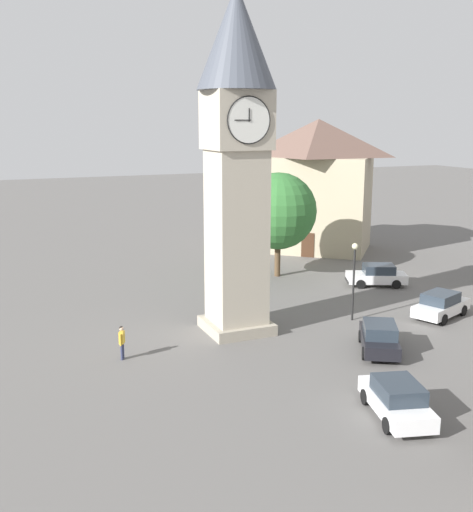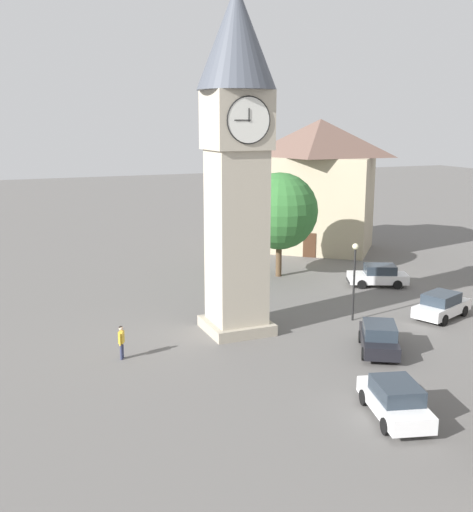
% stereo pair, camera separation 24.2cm
% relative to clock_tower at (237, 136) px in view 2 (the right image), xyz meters
% --- Properties ---
extents(ground_plane, '(200.00, 200.00, 0.00)m').
position_rel_clock_tower_xyz_m(ground_plane, '(-0.00, -0.00, -10.65)').
color(ground_plane, '#605E5B').
extents(clock_tower, '(4.12, 4.12, 18.30)m').
position_rel_clock_tower_xyz_m(clock_tower, '(0.00, 0.00, 0.00)').
color(clock_tower, '#A59C89').
rests_on(clock_tower, ground).
extents(car_blue_kerb, '(4.46, 3.09, 1.53)m').
position_rel_clock_tower_xyz_m(car_blue_kerb, '(-12.05, 2.57, -9.88)').
color(car_blue_kerb, white).
rests_on(car_blue_kerb, ground).
extents(car_silver_kerb, '(2.73, 4.43, 1.53)m').
position_rel_clock_tower_xyz_m(car_silver_kerb, '(-1.73, 11.87, -9.88)').
color(car_silver_kerb, white).
rests_on(car_silver_kerb, ground).
extents(car_red_corner, '(3.54, 4.41, 1.53)m').
position_rel_clock_tower_xyz_m(car_red_corner, '(-5.35, 5.75, -9.88)').
color(car_red_corner, black).
rests_on(car_red_corner, ground).
extents(car_white_side, '(4.46, 3.25, 1.53)m').
position_rel_clock_tower_xyz_m(car_white_side, '(-12.85, -4.87, -9.88)').
color(car_white_side, white).
rests_on(car_white_side, ground).
extents(pedestrian, '(0.37, 0.50, 1.69)m').
position_rel_clock_tower_xyz_m(pedestrian, '(6.77, 1.67, -9.64)').
color(pedestrian, '#2D3351').
rests_on(pedestrian, ground).
extents(tree, '(5.66, 5.66, 7.75)m').
position_rel_clock_tower_xyz_m(tree, '(-7.66, -10.13, -5.73)').
color(tree, brown).
rests_on(tree, ground).
extents(building_shop_left, '(12.08, 11.88, 11.57)m').
position_rel_clock_tower_xyz_m(building_shop_left, '(-15.35, -17.67, -4.75)').
color(building_shop_left, tan).
rests_on(building_shop_left, ground).
extents(lamp_post, '(0.36, 0.36, 4.58)m').
position_rel_clock_tower_xyz_m(lamp_post, '(-6.96, 0.94, -7.54)').
color(lamp_post, black).
rests_on(lamp_post, ground).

